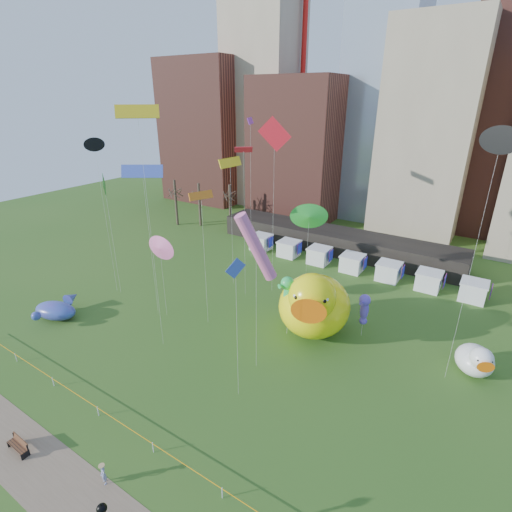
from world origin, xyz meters
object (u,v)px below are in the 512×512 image
Objects in this scene: big_duck at (314,304)px; whale_inflatable at (57,309)px; seahorse_purple at (364,307)px; park_bench at (19,444)px; woman at (103,475)px; seahorse_green at (288,292)px; small_duck at (476,360)px.

whale_inflatable is at bearing -171.32° from big_duck.
seahorse_purple reaches higher than park_bench.
woman is at bearing -117.72° from big_duck.
big_duck is 7.34× the size of woman.
seahorse_green is 4.40× the size of woman.
park_bench is at bearing -132.29° from big_duck.
big_duck is at bearing 58.74° from seahorse_green.
seahorse_purple is at bearing 61.03° from park_bench.
big_duck reaches higher than small_duck.
seahorse_purple is 3.23× the size of woman.
big_duck is 2.97m from seahorse_green.
whale_inflatable is 4.24× the size of woman.
small_duck is 2.42× the size of park_bench.
seahorse_green reaches higher than park_bench.
woman is at bearing -70.92° from seahorse_green.
seahorse_purple reaches higher than small_duck.
seahorse_green is at bearing 102.58° from woman.
small_duck is 0.72× the size of seahorse_green.
park_bench is (14.12, -11.47, -0.45)m from whale_inflatable.
big_duck is at bearing -146.00° from seahorse_purple.
whale_inflatable is (-39.59, -14.59, -0.51)m from small_duck.
seahorse_green reaches higher than whale_inflatable.
seahorse_purple is at bearing 156.19° from small_duck.
seahorse_purple is at bearing 9.84° from big_duck.
whale_inflatable is (-22.80, -11.02, -3.87)m from seahorse_green.
park_bench is at bearing -149.67° from woman.
big_duck reaches higher than seahorse_green.
woman is (7.01, 1.64, 0.22)m from park_bench.
big_duck is 22.87m from woman.
woman reaches higher than park_bench.
whale_inflatable is 18.20m from park_bench.
small_duck reaches higher than whale_inflatable.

